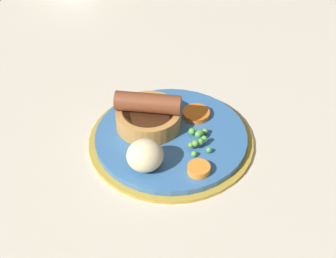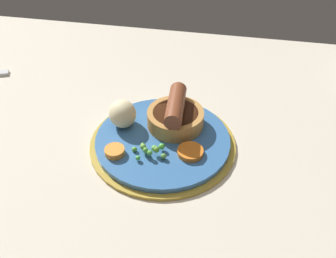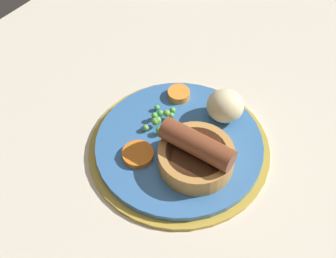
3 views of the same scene
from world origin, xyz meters
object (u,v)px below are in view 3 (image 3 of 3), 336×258
object	(u,v)px
carrot_slice_0	(138,154)
potato_chunk_0	(225,106)
carrot_slice_5	(179,94)
dinner_plate	(179,147)
sausage_pudding	(196,155)
pea_pile	(159,118)

from	to	relation	value
carrot_slice_0	potato_chunk_0	bearing A→B (deg)	-22.10
potato_chunk_0	carrot_slice_5	bearing A→B (deg)	95.53
dinner_plate	sausage_pudding	xyz separation A→B (cm)	(-1.40, -3.53, 2.84)
potato_chunk_0	dinner_plate	bearing A→B (deg)	163.81
pea_pile	carrot_slice_0	size ratio (longest dim) A/B	1.39
carrot_slice_5	dinner_plate	bearing A→B (deg)	-142.23
potato_chunk_0	carrot_slice_5	xyz separation A→B (cm)	(-0.67, 6.91, -1.74)
carrot_slice_5	pea_pile	bearing A→B (deg)	-170.45
sausage_pudding	carrot_slice_0	distance (cm)	7.31
potato_chunk_0	carrot_slice_5	size ratio (longest dim) A/B	1.60
sausage_pudding	potato_chunk_0	bearing A→B (deg)	-83.86
carrot_slice_5	sausage_pudding	bearing A→B (deg)	-132.46
carrot_slice_0	carrot_slice_5	xyz separation A→B (cm)	(11.09, 2.14, 0.10)
sausage_pudding	carrot_slice_0	size ratio (longest dim) A/B	2.36
potato_chunk_0	carrot_slice_5	world-z (taller)	potato_chunk_0
sausage_pudding	pea_pile	xyz separation A→B (cm)	(2.41, 7.53, -1.07)
sausage_pudding	carrot_slice_5	xyz separation A→B (cm)	(7.71, 8.42, -1.50)
dinner_plate	sausage_pudding	size ratio (longest dim) A/B	2.49
dinner_plate	pea_pile	xyz separation A→B (cm)	(1.01, 4.00, 1.77)
pea_pile	sausage_pudding	bearing A→B (deg)	-107.71
dinner_plate	pea_pile	distance (cm)	4.48
dinner_plate	pea_pile	world-z (taller)	pea_pile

